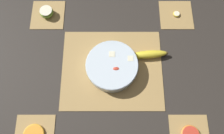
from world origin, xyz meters
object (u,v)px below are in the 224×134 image
at_px(whole_banana, 149,54).
at_px(apple_half, 47,12).
at_px(fruit_salad_bowl, 112,66).
at_px(banana_coin_single, 177,14).

distance_m(whole_banana, apple_half, 0.56).
relative_size(fruit_salad_bowl, apple_half, 3.53).
distance_m(whole_banana, banana_coin_single, 0.28).
bearing_deg(whole_banana, apple_half, 155.44).
relative_size(whole_banana, apple_half, 2.73).
height_order(fruit_salad_bowl, banana_coin_single, fruit_salad_bowl).
distance_m(apple_half, banana_coin_single, 0.67).
bearing_deg(banana_coin_single, apple_half, 180.00).
bearing_deg(fruit_salad_bowl, whole_banana, 20.40).
xyz_separation_m(whole_banana, banana_coin_single, (0.16, 0.23, -0.01)).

